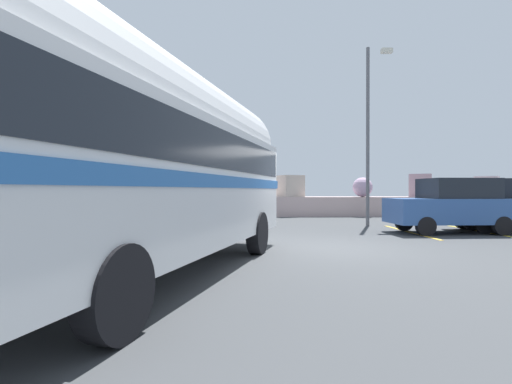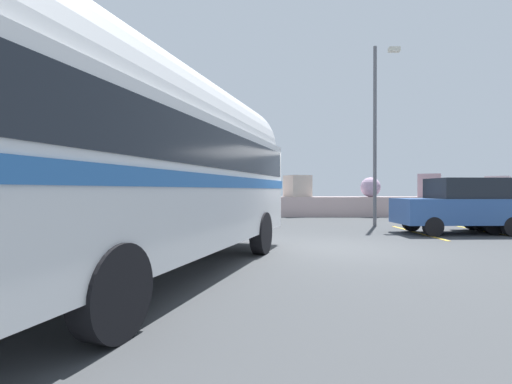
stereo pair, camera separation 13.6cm
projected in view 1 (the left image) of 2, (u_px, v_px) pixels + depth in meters
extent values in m
cube|color=#3B3E41|center=(328.00, 248.00, 9.52)|extent=(32.00, 26.00, 0.02)
cube|color=#BFA5A2|center=(283.00, 206.00, 21.31)|extent=(31.36, 1.80, 1.10)
cube|color=#B5B691|center=(57.00, 188.00, 21.41)|extent=(0.86, 1.08, 0.97)
sphere|color=beige|center=(139.00, 189.00, 21.15)|extent=(0.88, 0.88, 0.88)
cube|color=#BAB2A5|center=(205.00, 186.00, 21.60)|extent=(1.54, 1.59, 1.28)
cube|color=#C4B2A3|center=(290.00, 186.00, 21.29)|extent=(1.59, 1.61, 1.21)
sphere|color=#B497B3|center=(363.00, 187.00, 20.93)|extent=(1.08, 1.08, 1.08)
cube|color=#BE95A2|center=(420.00, 185.00, 21.37)|extent=(1.62, 1.67, 1.28)
cube|color=#B6A6AF|center=(487.00, 186.00, 22.07)|extent=(1.67, 1.67, 1.18)
cube|color=gold|center=(409.00, 232.00, 13.11)|extent=(0.12, 4.40, 0.01)
cube|color=yellow|center=(483.00, 232.00, 13.18)|extent=(0.12, 4.40, 0.01)
cylinder|color=black|center=(171.00, 230.00, 9.22)|extent=(0.55, 1.00, 0.96)
cylinder|color=black|center=(258.00, 233.00, 8.64)|extent=(0.55, 1.00, 0.96)
cylinder|color=black|center=(116.00, 293.00, 3.61)|extent=(0.55, 1.00, 0.96)
cube|color=silver|center=(155.00, 185.00, 6.41)|extent=(4.72, 8.74, 2.10)
cylinder|color=silver|center=(155.00, 123.00, 6.41)|extent=(4.44, 8.36, 2.20)
cube|color=#265898|center=(155.00, 182.00, 6.41)|extent=(4.79, 8.83, 0.20)
cube|color=black|center=(155.00, 151.00, 6.41)|extent=(4.66, 8.42, 0.64)
cube|color=silver|center=(235.00, 218.00, 10.53)|extent=(2.23, 0.81, 0.28)
cylinder|color=black|center=(426.00, 226.00, 11.98)|extent=(0.63, 0.22, 0.62)
cylinder|color=black|center=(404.00, 222.00, 13.51)|extent=(0.63, 0.22, 0.62)
cylinder|color=black|center=(502.00, 226.00, 12.14)|extent=(0.63, 0.22, 0.62)
cylinder|color=black|center=(472.00, 222.00, 13.67)|extent=(0.63, 0.22, 0.62)
cube|color=#2E5391|center=(451.00, 211.00, 12.82)|extent=(4.16, 1.85, 0.84)
cube|color=black|center=(458.00, 188.00, 12.83)|extent=(2.26, 1.64, 0.68)
cylinder|color=black|center=(485.00, 225.00, 12.62)|extent=(0.64, 0.26, 0.62)
cylinder|color=black|center=(463.00, 221.00, 14.14)|extent=(0.64, 0.26, 0.62)
cube|color=#272C2D|center=(511.00, 210.00, 13.29)|extent=(4.24, 2.08, 0.84)
cylinder|color=#5B5B60|center=(368.00, 137.00, 15.32)|extent=(0.14, 0.14, 7.28)
cube|color=beige|center=(387.00, 51.00, 15.40)|extent=(0.44, 0.24, 0.18)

